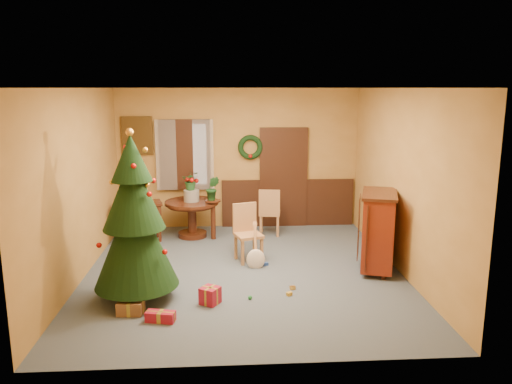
{
  "coord_description": "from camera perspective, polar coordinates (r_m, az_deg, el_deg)",
  "views": [
    {
      "loc": [
        -0.29,
        -7.58,
        2.9
      ],
      "look_at": [
        0.22,
        0.4,
        1.23
      ],
      "focal_mm": 35.0,
      "sensor_mm": 36.0,
      "label": 1
    }
  ],
  "objects": [
    {
      "name": "plant_stand",
      "position": [
        9.72,
        -4.93,
        -2.62
      ],
      "size": [
        0.3,
        0.3,
        0.78
      ],
      "color": "black",
      "rests_on": "floor"
    },
    {
      "name": "gift_b",
      "position": [
        7.0,
        -5.26,
        -11.69
      ],
      "size": [
        0.32,
        0.32,
        0.24
      ],
      "color": "maroon",
      "rests_on": "floor"
    },
    {
      "name": "toy_d",
      "position": [
        8.58,
        -0.22,
        -7.73
      ],
      "size": [
        0.06,
        0.06,
        0.06
      ],
      "primitive_type": "sphere",
      "color": "red",
      "rests_on": "floor"
    },
    {
      "name": "chair_near",
      "position": [
        8.52,
        -1.05,
        -4.38
      ],
      "size": [
        0.53,
        0.53,
        0.98
      ],
      "color": "#9C673E",
      "rests_on": "floor"
    },
    {
      "name": "guitar",
      "position": [
        8.17,
        -0.03,
        -6.29
      ],
      "size": [
        0.4,
        0.52,
        0.7
      ],
      "primitive_type": null,
      "rotation": [
        -0.49,
        0.0,
        0.21
      ],
      "color": "beige",
      "rests_on": "floor"
    },
    {
      "name": "toy_b",
      "position": [
        7.12,
        -0.69,
        -11.96
      ],
      "size": [
        0.06,
        0.06,
        0.06
      ],
      "primitive_type": "sphere",
      "color": "#238239",
      "rests_on": "floor"
    },
    {
      "name": "stand_plant",
      "position": [
        9.6,
        -4.98,
        0.43
      ],
      "size": [
        0.27,
        0.23,
        0.47
      ],
      "primitive_type": "imported",
      "rotation": [
        0.0,
        0.0,
        -0.08
      ],
      "color": "#19471E",
      "rests_on": "plant_stand"
    },
    {
      "name": "chair_far",
      "position": [
        9.91,
        1.56,
        -2.13
      ],
      "size": [
        0.46,
        0.46,
        0.96
      ],
      "color": "#9C673E",
      "rests_on": "floor"
    },
    {
      "name": "toy_a",
      "position": [
        8.39,
        1.12,
        -8.24
      ],
      "size": [
        0.09,
        0.07,
        0.05
      ],
      "primitive_type": "cube",
      "rotation": [
        0.0,
        0.0,
        0.28
      ],
      "color": "#224494",
      "rests_on": "floor"
    },
    {
      "name": "sideboard",
      "position": [
        8.22,
        13.76,
        -4.14
      ],
      "size": [
        0.8,
        1.11,
        1.28
      ],
      "color": "#621D0B",
      "rests_on": "floor"
    },
    {
      "name": "toy_c",
      "position": [
        7.26,
        3.83,
        -11.54
      ],
      "size": [
        0.09,
        0.09,
        0.05
      ],
      "primitive_type": "cube",
      "rotation": [
        0.0,
        0.0,
        0.63
      ],
      "color": "#BA9122",
      "rests_on": "floor"
    },
    {
      "name": "dining_table",
      "position": [
        9.91,
        -7.33,
        -2.27
      ],
      "size": [
        1.05,
        1.05,
        0.72
      ],
      "color": "black",
      "rests_on": "floor"
    },
    {
      "name": "writing_desk",
      "position": [
        9.77,
        -13.27,
        -2.26
      ],
      "size": [
        0.94,
        0.64,
        0.76
      ],
      "color": "black",
      "rests_on": "floor"
    },
    {
      "name": "gift_a",
      "position": [
        6.9,
        -14.13,
        -12.64
      ],
      "size": [
        0.35,
        0.27,
        0.18
      ],
      "color": "brown",
      "rests_on": "floor"
    },
    {
      "name": "gift_d",
      "position": [
        6.61,
        -10.86,
        -13.8
      ],
      "size": [
        0.39,
        0.23,
        0.13
      ],
      "color": "maroon",
      "rests_on": "floor"
    },
    {
      "name": "gift_c",
      "position": [
        7.82,
        -15.93,
        -9.91
      ],
      "size": [
        0.28,
        0.3,
        0.14
      ],
      "color": "brown",
      "rests_on": "floor"
    },
    {
      "name": "urn",
      "position": [
        9.83,
        -7.38,
        -0.4
      ],
      "size": [
        0.31,
        0.31,
        0.23
      ],
      "primitive_type": "cylinder",
      "color": "slate",
      "rests_on": "dining_table"
    },
    {
      "name": "toy_e",
      "position": [
        7.47,
        4.2,
        -10.86
      ],
      "size": [
        0.09,
        0.06,
        0.05
      ],
      "primitive_type": "cube",
      "rotation": [
        0.0,
        0.0,
        0.19
      ],
      "color": "gold",
      "rests_on": "floor"
    },
    {
      "name": "christmas_tree",
      "position": [
        6.98,
        -13.75,
        -3.22
      ],
      "size": [
        1.16,
        1.16,
        2.39
      ],
      "color": "#382111",
      "rests_on": "floor"
    },
    {
      "name": "room_envelope",
      "position": [
        10.45,
        -0.9,
        1.98
      ],
      "size": [
        5.5,
        5.5,
        5.5
      ],
      "color": "#394854",
      "rests_on": "ground"
    },
    {
      "name": "centerpiece_plant",
      "position": [
        9.77,
        -7.43,
        1.3
      ],
      "size": [
        0.33,
        0.29,
        0.37
      ],
      "primitive_type": "imported",
      "color": "#1E4C23",
      "rests_on": "urn"
    }
  ]
}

